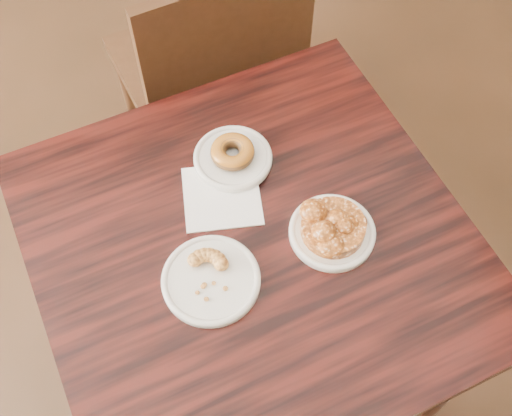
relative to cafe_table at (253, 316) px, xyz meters
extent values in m
plane|color=black|center=(-0.17, 0.10, -0.38)|extent=(5.00, 5.00, 0.00)
cube|color=black|center=(0.00, 0.00, 0.00)|extent=(0.97, 0.97, 0.75)
cube|color=white|center=(-0.04, 0.11, 0.38)|extent=(0.15, 0.15, 0.00)
cylinder|color=silver|center=(-0.01, 0.19, 0.38)|extent=(0.16, 0.16, 0.01)
cylinder|color=silver|center=(-0.09, -0.07, 0.38)|extent=(0.18, 0.18, 0.01)
cylinder|color=white|center=(0.15, -0.01, 0.38)|extent=(0.16, 0.16, 0.01)
torus|color=#904D15|center=(-0.01, 0.19, 0.41)|extent=(0.09, 0.09, 0.03)
camera|label=1|loc=(-0.09, -0.55, 1.43)|focal=45.00mm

